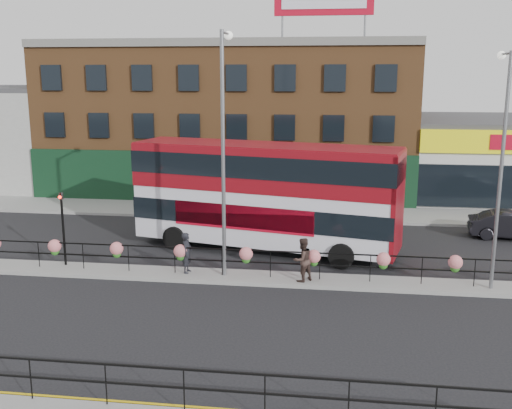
# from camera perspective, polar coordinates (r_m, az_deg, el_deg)

# --- Properties ---
(ground) EXTENTS (120.00, 120.00, 0.00)m
(ground) POSITION_cam_1_polar(r_m,az_deg,el_deg) (24.79, -0.94, -7.14)
(ground) COLOR black
(ground) RESTS_ON ground
(north_pavement) EXTENTS (60.00, 4.00, 0.15)m
(north_pavement) POSITION_cam_1_polar(r_m,az_deg,el_deg) (36.21, 1.92, -0.71)
(north_pavement) COLOR gray
(north_pavement) RESTS_ON ground
(median) EXTENTS (60.00, 1.60, 0.15)m
(median) POSITION_cam_1_polar(r_m,az_deg,el_deg) (24.76, -0.94, -6.98)
(median) COLOR gray
(median) RESTS_ON ground
(yellow_line_inner) EXTENTS (60.00, 0.10, 0.01)m
(yellow_line_inner) POSITION_cam_1_polar(r_m,az_deg,el_deg) (16.14, -6.43, -18.58)
(yellow_line_inner) COLOR gold
(yellow_line_inner) RESTS_ON ground
(brick_building) EXTENTS (25.00, 12.21, 10.30)m
(brick_building) POSITION_cam_1_polar(r_m,az_deg,el_deg) (43.82, -2.21, 8.27)
(brick_building) COLOR brown
(brick_building) RESTS_ON ground
(median_railing) EXTENTS (30.04, 0.56, 1.23)m
(median_railing) POSITION_cam_1_polar(r_m,az_deg,el_deg) (24.46, -0.95, -4.83)
(median_railing) COLOR black
(median_railing) RESTS_ON median
(south_railing) EXTENTS (20.04, 0.05, 1.12)m
(south_railing) POSITION_cam_1_polar(r_m,az_deg,el_deg) (15.92, -14.15, -15.45)
(south_railing) COLOR black
(south_railing) RESTS_ON south_pavement
(double_decker_bus) EXTENTS (12.87, 5.68, 5.08)m
(double_decker_bus) POSITION_cam_1_polar(r_m,az_deg,el_deg) (28.00, 0.91, 1.76)
(double_decker_bus) COLOR silver
(double_decker_bus) RESTS_ON ground
(car) EXTENTS (2.37, 4.55, 1.40)m
(car) POSITION_cam_1_polar(r_m,az_deg,el_deg) (33.17, 23.21, -1.85)
(car) COLOR black
(car) RESTS_ON ground
(pedestrian_a) EXTENTS (0.68, 0.50, 1.71)m
(pedestrian_a) POSITION_cam_1_polar(r_m,az_deg,el_deg) (25.08, -6.59, -4.58)
(pedestrian_a) COLOR black
(pedestrian_a) RESTS_ON median
(pedestrian_b) EXTENTS (1.53, 1.53, 1.77)m
(pedestrian_b) POSITION_cam_1_polar(r_m,az_deg,el_deg) (23.95, 4.44, -5.27)
(pedestrian_b) COLOR #3A2924
(pedestrian_b) RESTS_ON median
(lamp_column_west) EXTENTS (0.35, 1.72, 9.80)m
(lamp_column_west) POSITION_cam_1_polar(r_m,az_deg,el_deg) (23.89, -3.06, 6.78)
(lamp_column_west) COLOR slate
(lamp_column_west) RESTS_ON median
(lamp_column_east) EXTENTS (0.32, 1.57, 8.96)m
(lamp_column_east) POSITION_cam_1_polar(r_m,az_deg,el_deg) (24.12, 22.31, 4.73)
(lamp_column_east) COLOR slate
(lamp_column_east) RESTS_ON median
(traffic_light_median) EXTENTS (0.15, 0.28, 3.65)m
(traffic_light_median) POSITION_cam_1_polar(r_m,az_deg,el_deg) (26.81, -17.99, -0.76)
(traffic_light_median) COLOR black
(traffic_light_median) RESTS_ON median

